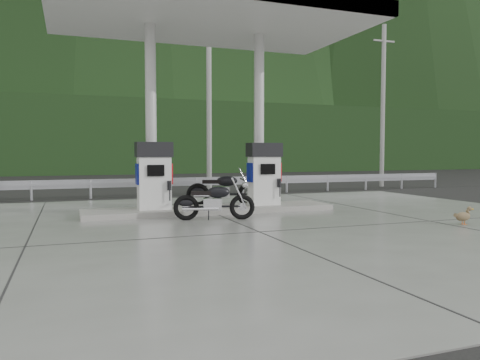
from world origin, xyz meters
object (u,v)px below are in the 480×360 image
object	(u,v)px
gas_pump_left	(154,176)
duck	(463,217)
motorcycle_right	(214,202)
gas_pump_right	(264,174)
motorcycle_left	(223,190)

from	to	relation	value
gas_pump_left	duck	size ratio (longest dim) A/B	3.66
motorcycle_right	gas_pump_left	bearing A→B (deg)	144.32
gas_pump_left	motorcycle_right	xyz separation A→B (m)	(1.24, -1.45, -0.60)
gas_pump_right	duck	world-z (taller)	gas_pump_right
motorcycle_right	duck	xyz separation A→B (m)	(5.20, -2.73, -0.27)
gas_pump_right	motorcycle_right	distance (m)	2.51
motorcycle_left	motorcycle_right	distance (m)	3.02
gas_pump_right	motorcycle_right	xyz separation A→B (m)	(-1.96, -1.45, -0.60)
gas_pump_left	motorcycle_left	size ratio (longest dim) A/B	0.83
motorcycle_right	motorcycle_left	bearing A→B (deg)	81.33
motorcycle_left	duck	world-z (taller)	motorcycle_left
gas_pump_left	gas_pump_right	distance (m)	3.20
gas_pump_left	motorcycle_left	bearing A→B (deg)	29.42
gas_pump_left	gas_pump_right	size ratio (longest dim) A/B	1.00
duck	motorcycle_right	bearing A→B (deg)	151.50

